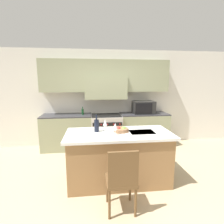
# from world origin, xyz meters

# --- Properties ---
(ground_plane) EXTENTS (10.00, 10.00, 0.00)m
(ground_plane) POSITION_xyz_m (0.00, 0.00, 0.00)
(ground_plane) COLOR tan
(back_cabinetry) EXTENTS (10.00, 0.46, 2.70)m
(back_cabinetry) POSITION_xyz_m (0.00, 2.18, 1.59)
(back_cabinetry) COLOR silver
(back_cabinetry) RESTS_ON ground_plane
(back_counter) EXTENTS (3.47, 0.62, 0.94)m
(back_counter) POSITION_xyz_m (-0.00, 1.93, 0.47)
(back_counter) COLOR gray
(back_counter) RESTS_ON ground_plane
(range_stove) EXTENTS (0.82, 0.70, 0.92)m
(range_stove) POSITION_xyz_m (0.00, 1.91, 0.46)
(range_stove) COLOR beige
(range_stove) RESTS_ON ground_plane
(microwave) EXTENTS (0.59, 0.43, 0.35)m
(microwave) POSITION_xyz_m (1.05, 1.93, 1.12)
(microwave) COLOR black
(microwave) RESTS_ON back_counter
(kitchen_island) EXTENTS (1.89, 0.87, 0.93)m
(kitchen_island) POSITION_xyz_m (0.08, 0.21, 0.47)
(kitchen_island) COLOR olive
(kitchen_island) RESTS_ON ground_plane
(island_chair) EXTENTS (0.42, 0.40, 0.96)m
(island_chair) POSITION_xyz_m (-0.00, -0.61, 0.54)
(island_chair) COLOR brown
(island_chair) RESTS_ON ground_plane
(wine_bottle) EXTENTS (0.09, 0.09, 0.31)m
(wine_bottle) POSITION_xyz_m (-0.31, 0.32, 1.05)
(wine_bottle) COLOR black
(wine_bottle) RESTS_ON kitchen_island
(wine_glass_near) EXTENTS (0.08, 0.08, 0.21)m
(wine_glass_near) POSITION_xyz_m (0.00, 0.09, 1.08)
(wine_glass_near) COLOR white
(wine_glass_near) RESTS_ON kitchen_island
(wine_glass_far) EXTENTS (0.08, 0.08, 0.21)m
(wine_glass_far) POSITION_xyz_m (-0.15, 0.38, 1.08)
(wine_glass_far) COLOR white
(wine_glass_far) RESTS_ON kitchen_island
(fruit_bowl) EXTENTS (0.28, 0.28, 0.10)m
(fruit_bowl) POSITION_xyz_m (0.13, 0.27, 0.97)
(fruit_bowl) COLOR #996B47
(fruit_bowl) RESTS_ON kitchen_island
(oil_bottle_on_counter) EXTENTS (0.06, 0.06, 0.21)m
(oil_bottle_on_counter) POSITION_xyz_m (-0.64, 1.94, 1.02)
(oil_bottle_on_counter) COLOR #194723
(oil_bottle_on_counter) RESTS_ON back_counter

